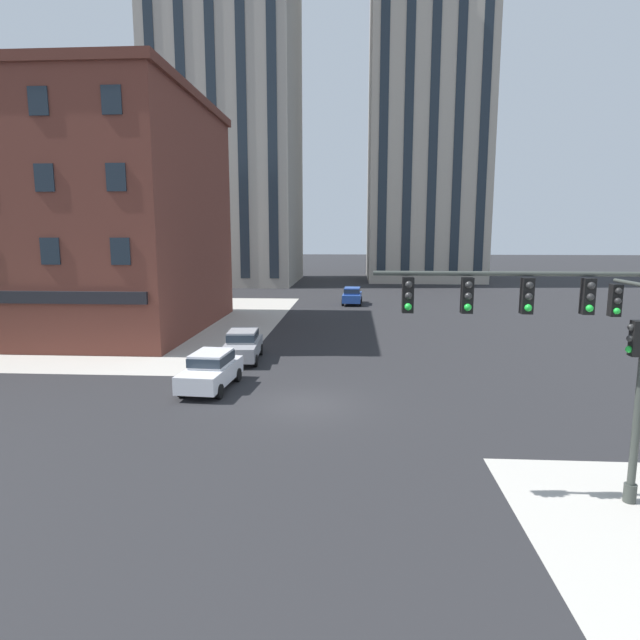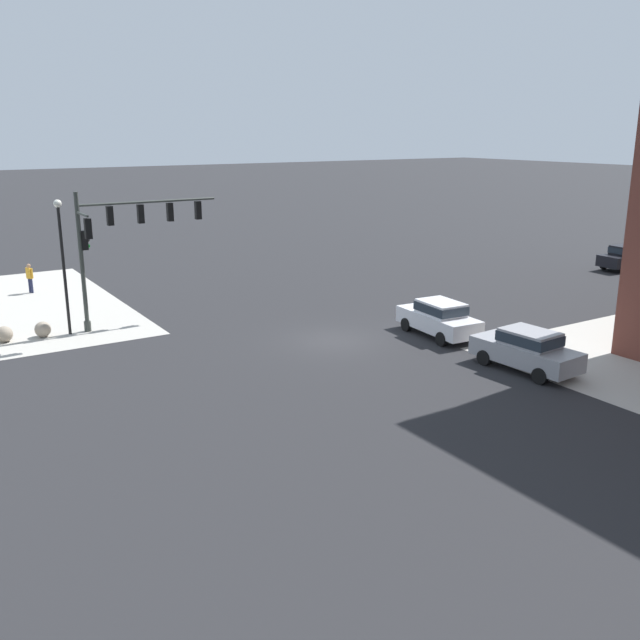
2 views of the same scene
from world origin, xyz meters
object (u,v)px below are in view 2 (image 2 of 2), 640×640
Objects in this scene: street_lamp_corner_near at (62,253)px; pedestrian_at_curb at (30,276)px; bollard_sphere_curb_b at (4,334)px; bollard_sphere_curb_a at (43,329)px; car_main_northbound_far at (439,317)px; traffic_signal_main at (118,235)px; car_main_southbound_far at (628,256)px; car_cross_eastbound at (527,348)px.

pedestrian_at_curb is at bearing -90.80° from street_lamp_corner_near.
bollard_sphere_curb_b is 0.12× the size of street_lamp_corner_near.
car_main_northbound_far is (-15.66, 9.69, 0.55)m from bollard_sphere_curb_a.
traffic_signal_main is 34.21m from car_main_southbound_far.
car_main_southbound_far is (-37.49, 4.43, 0.55)m from bollard_sphere_curb_a.
bollard_sphere_curb_a is at bearing -4.74° from traffic_signal_main.
car_main_southbound_far is at bearing 158.35° from pedestrian_at_curb.
street_lamp_corner_near is 1.40× the size of car_main_southbound_far.
pedestrian_at_curb is at bearing -60.81° from car_cross_eastbound.
car_cross_eastbound is at bearing 119.19° from pedestrian_at_curb.
bollard_sphere_curb_a is 3.69m from street_lamp_corner_near.
traffic_signal_main reaches higher than street_lamp_corner_near.
car_cross_eastbound is at bearing 127.99° from traffic_signal_main.
pedestrian_at_curb is (2.41, -10.24, -3.49)m from traffic_signal_main.
pedestrian_at_curb is at bearing -53.83° from car_main_northbound_far.
car_cross_eastbound is at bearing 138.00° from bollard_sphere_curb_b.
car_main_southbound_far is at bearing -154.01° from car_cross_eastbound.
car_main_northbound_far is 1.00× the size of car_cross_eastbound.
car_main_northbound_far is (-14.49, 9.51, -2.95)m from street_lamp_corner_near.
pedestrian_at_curb is 0.39× the size of car_cross_eastbound.
traffic_signal_main reaches higher than car_main_southbound_far.
car_main_southbound_far is at bearing -166.43° from car_main_northbound_far.
car_main_southbound_far is (-36.18, 14.36, -0.09)m from pedestrian_at_curb.
bollard_sphere_curb_a is 21.63m from car_cross_eastbound.
bollard_sphere_curb_a is 10.04m from pedestrian_at_curb.
bollard_sphere_curb_b is at bearing -2.99° from bollard_sphere_curb_a.
bollard_sphere_curb_a and bollard_sphere_curb_b have the same top height.
traffic_signal_main is at bearing 175.79° from bollard_sphere_curb_b.
pedestrian_at_curb is (-1.31, -9.94, 0.64)m from bollard_sphere_curb_a.
car_cross_eastbound is (-17.00, 15.30, 0.55)m from bollard_sphere_curb_b.
street_lamp_corner_near reaches higher than car_main_southbound_far.
car_cross_eastbound is at bearing 135.26° from bollard_sphere_curb_a.
bollard_sphere_curb_a is at bearing 177.01° from bollard_sphere_curb_b.
bollard_sphere_curb_b is (1.64, -0.09, 0.00)m from bollard_sphere_curb_a.
bollard_sphere_curb_b is 10.30m from pedestrian_at_curb.
car_cross_eastbound is (0.30, 5.52, 0.00)m from car_main_northbound_far.
street_lamp_corner_near reaches higher than pedestrian_at_curb.
street_lamp_corner_near is (-2.81, 0.27, 3.50)m from bollard_sphere_curb_b.
street_lamp_corner_near is at bearing -2.86° from traffic_signal_main.
car_main_southbound_far is 24.62m from car_cross_eastbound.
car_main_southbound_far is at bearing 173.33° from street_lamp_corner_near.
traffic_signal_main is 1.54× the size of car_main_southbound_far.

